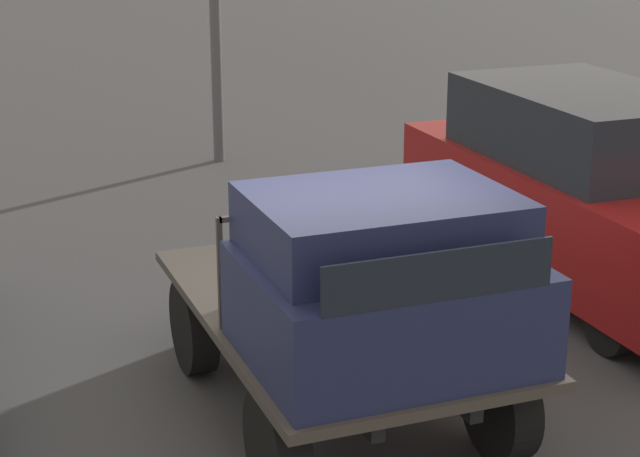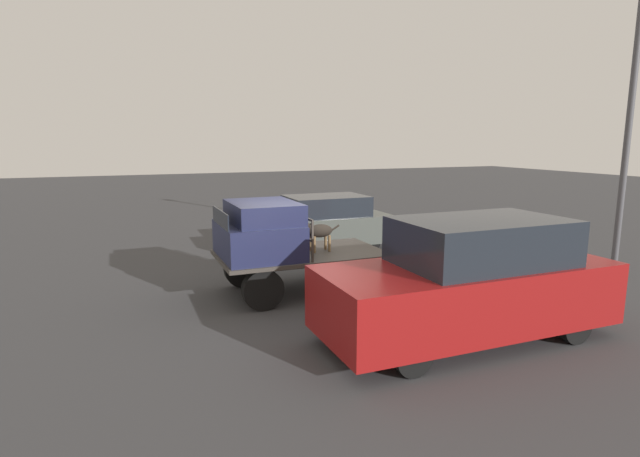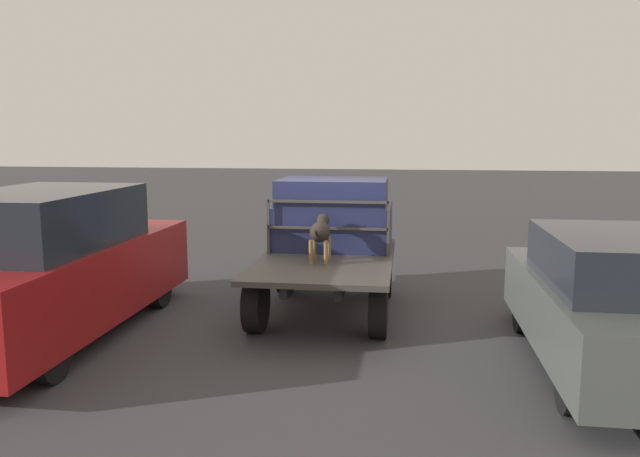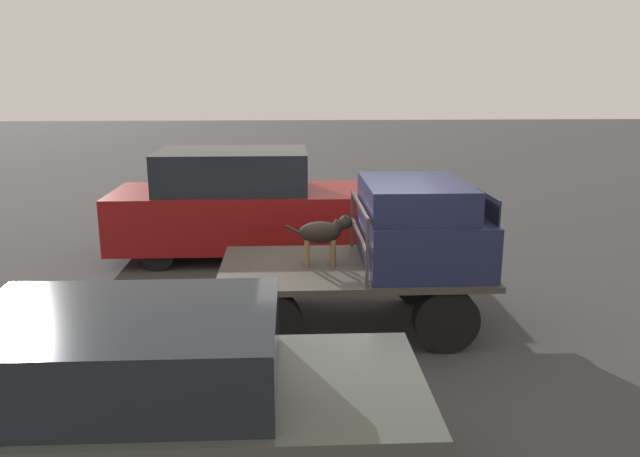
# 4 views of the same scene
# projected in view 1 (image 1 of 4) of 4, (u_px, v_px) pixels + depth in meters

# --- Properties ---
(ground_plane) EXTENTS (80.00, 80.00, 0.00)m
(ground_plane) POSITION_uv_depth(u_px,v_px,m) (334.00, 408.00, 8.65)
(ground_plane) COLOR #38383A
(flatbed_truck) EXTENTS (3.60, 2.05, 0.89)m
(flatbed_truck) POSITION_uv_depth(u_px,v_px,m) (335.00, 337.00, 8.46)
(flatbed_truck) COLOR black
(flatbed_truck) RESTS_ON ground
(truck_cab) EXTENTS (1.59, 1.93, 1.15)m
(truck_cab) POSITION_uv_depth(u_px,v_px,m) (384.00, 281.00, 7.39)
(truck_cab) COLOR #1E2347
(truck_cab) RESTS_ON flatbed_truck
(truck_headboard) EXTENTS (0.04, 1.93, 0.87)m
(truck_headboard) POSITION_uv_depth(u_px,v_px,m) (339.00, 241.00, 8.12)
(truck_headboard) COLOR #3D3833
(truck_headboard) RESTS_ON flatbed_truck
(dog) EXTENTS (0.95, 0.30, 0.72)m
(dog) POSITION_uv_depth(u_px,v_px,m) (323.00, 237.00, 8.59)
(dog) COLOR brown
(dog) RESTS_ON flatbed_truck
(parked_pickup_far) EXTENTS (5.05, 1.96, 2.05)m
(parked_pickup_far) POSITION_uv_depth(u_px,v_px,m) (590.00, 192.00, 11.09)
(parked_pickup_far) COLOR black
(parked_pickup_far) RESTS_ON ground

